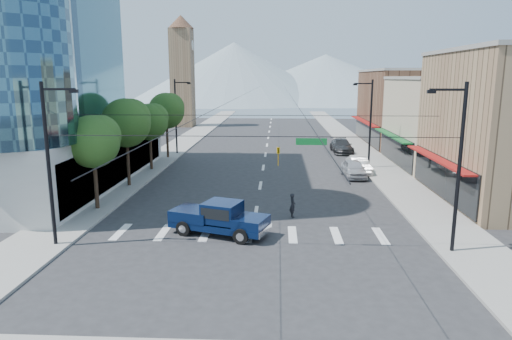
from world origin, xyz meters
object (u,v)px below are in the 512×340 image
object	(u,v)px
pickup_truck	(219,217)
parked_car_near	(354,169)
pedestrian	(293,205)
parked_car_mid	(359,166)
parked_car_far	(341,146)

from	to	relation	value
pickup_truck	parked_car_near	distance (m)	19.54
pedestrian	parked_car_mid	bearing A→B (deg)	-36.62
parked_car_far	parked_car_mid	bearing A→B (deg)	-91.64
pickup_truck	parked_car_mid	xyz separation A→B (m)	(11.39, 18.25, -0.29)
parked_car_near	parked_car_mid	distance (m)	2.00
parked_car_mid	parked_car_near	bearing A→B (deg)	-118.30
parked_car_far	pedestrian	bearing A→B (deg)	-105.94
parked_car_mid	parked_car_far	bearing A→B (deg)	84.97
pickup_truck	parked_car_mid	size ratio (longest dim) A/B	1.37
pedestrian	parked_car_near	xyz separation A→B (m)	(6.11, 12.80, -0.01)
pedestrian	parked_car_mid	xyz separation A→B (m)	(6.90, 14.64, -0.06)
parked_car_mid	parked_car_far	world-z (taller)	parked_car_far
pedestrian	parked_car_far	distance (m)	27.95
pedestrian	parked_car_far	bearing A→B (deg)	-25.68
pedestrian	parked_car_mid	world-z (taller)	pedestrian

